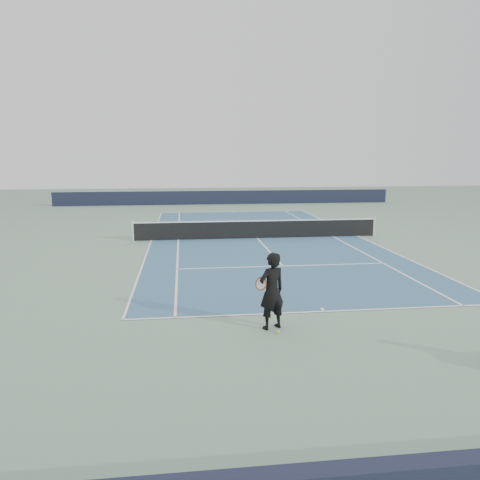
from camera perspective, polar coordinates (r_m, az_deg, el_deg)
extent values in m
plane|color=gray|center=(24.60, 2.10, 0.21)|extent=(80.00, 80.00, 0.00)
cube|color=#366081|center=(24.60, 2.10, 0.22)|extent=(10.97, 23.77, 0.01)
cylinder|color=silver|center=(24.34, -12.94, 1.13)|extent=(0.10, 0.10, 1.07)
cylinder|color=silver|center=(26.29, 16.02, 1.65)|extent=(0.10, 0.10, 1.07)
cube|color=black|center=(24.52, 2.10, 1.27)|extent=(12.80, 0.03, 0.90)
cube|color=white|center=(24.45, 2.11, 2.36)|extent=(12.80, 0.04, 0.06)
cube|color=black|center=(42.14, -1.75, 5.21)|extent=(30.00, 0.25, 1.20)
imported|color=black|center=(11.67, 3.90, -6.20)|extent=(0.89, 0.78, 1.95)
torus|color=maroon|center=(11.52, 2.58, -5.34)|extent=(0.34, 0.18, 0.36)
cylinder|color=white|center=(11.52, 2.58, -5.34)|extent=(0.29, 0.14, 0.32)
cylinder|color=white|center=(11.64, 3.13, -6.52)|extent=(0.08, 0.13, 0.27)
sphere|color=yellow|center=(11.66, 4.66, -11.09)|extent=(0.07, 0.07, 0.07)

